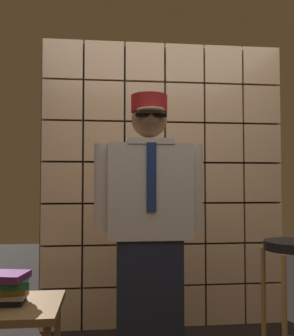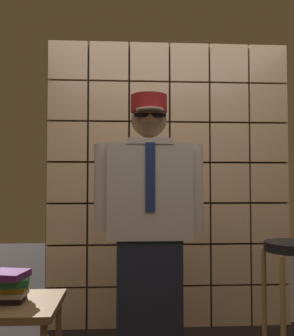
{
  "view_description": "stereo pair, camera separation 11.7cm",
  "coord_description": "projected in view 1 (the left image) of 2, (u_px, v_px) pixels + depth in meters",
  "views": [
    {
      "loc": [
        -0.49,
        -1.82,
        1.13
      ],
      "look_at": [
        -0.23,
        0.56,
        1.24
      ],
      "focal_mm": 41.5,
      "sensor_mm": 36.0,
      "label": 1
    },
    {
      "loc": [
        -0.38,
        -1.83,
        1.13
      ],
      "look_at": [
        -0.23,
        0.56,
        1.24
      ],
      "focal_mm": 41.5,
      "sensor_mm": 36.0,
      "label": 2
    }
  ],
  "objects": [
    {
      "name": "standing_person",
      "position": [
        149.0,
        227.0,
        2.36
      ],
      "size": [
        0.67,
        0.28,
        1.69
      ],
      "rotation": [
        0.0,
        0.0,
        -0.0
      ],
      "color": "#1E2333",
      "rests_on": "ground"
    },
    {
      "name": "glass_block_wall",
      "position": [
        164.0,
        183.0,
        3.22
      ],
      "size": [
        2.02,
        0.1,
        2.36
      ],
      "color": "#E0B78C",
      "rests_on": "ground"
    },
    {
      "name": "book_stack",
      "position": [
        6.0,
        288.0,
        2.09
      ],
      "size": [
        0.27,
        0.22,
        0.17
      ],
      "color": "black",
      "rests_on": "side_table"
    },
    {
      "name": "side_table",
      "position": [
        11.0,
        316.0,
        2.09
      ],
      "size": [
        0.52,
        0.52,
        0.5
      ],
      "color": "brown",
      "rests_on": "ground"
    }
  ]
}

